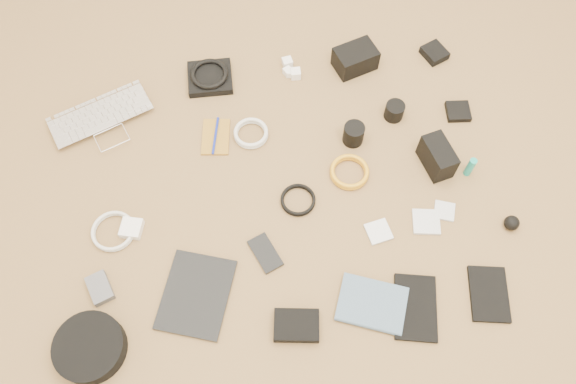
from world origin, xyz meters
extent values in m
cube|color=olive|center=(0.00, 0.00, -0.02)|extent=(4.00, 4.00, 0.04)
imported|color=silver|center=(-0.55, 0.36, 0.01)|extent=(0.40, 0.33, 0.03)
cube|color=black|center=(-0.18, 0.50, 0.01)|extent=(0.16, 0.15, 0.03)
torus|color=black|center=(-0.18, 0.50, 0.04)|extent=(0.17, 0.17, 0.02)
cube|color=white|center=(0.10, 0.52, 0.02)|extent=(0.04, 0.04, 0.03)
cube|color=white|center=(0.12, 0.46, 0.02)|extent=(0.04, 0.04, 0.03)
cube|color=white|center=(0.10, 0.47, 0.01)|extent=(0.03, 0.03, 0.03)
cube|color=white|center=(0.09, 0.48, 0.01)|extent=(0.04, 0.04, 0.03)
cube|color=black|center=(0.33, 0.47, 0.04)|extent=(0.16, 0.13, 0.08)
cube|color=black|center=(0.63, 0.47, 0.01)|extent=(0.10, 0.10, 0.03)
cube|color=olive|center=(-0.19, 0.26, 0.00)|extent=(0.11, 0.15, 0.01)
cylinder|color=#1424A2|center=(-0.19, 0.26, 0.01)|extent=(0.04, 0.14, 0.01)
torus|color=silver|center=(-0.07, 0.25, 0.01)|extent=(0.12, 0.12, 0.01)
cylinder|color=black|center=(0.26, 0.17, 0.04)|extent=(0.07, 0.07, 0.07)
cylinder|color=black|center=(0.41, 0.24, 0.03)|extent=(0.07, 0.07, 0.06)
cube|color=black|center=(0.63, 0.21, 0.01)|extent=(0.09, 0.09, 0.02)
cube|color=white|center=(-0.48, -0.03, 0.01)|extent=(0.08, 0.08, 0.03)
torus|color=silver|center=(-0.54, -0.03, 0.01)|extent=(0.16, 0.16, 0.01)
torus|color=black|center=(0.03, -0.02, 0.00)|extent=(0.13, 0.13, 0.01)
torus|color=orange|center=(0.22, 0.05, 0.01)|extent=(0.14, 0.14, 0.01)
cube|color=black|center=(0.50, 0.03, 0.05)|extent=(0.09, 0.14, 0.10)
cylinder|color=teal|center=(0.59, -0.02, 0.04)|extent=(0.03, 0.03, 0.08)
cube|color=#525256|center=(-0.58, -0.20, 0.01)|extent=(0.08, 0.10, 0.03)
cube|color=black|center=(-0.31, -0.27, 0.01)|extent=(0.26, 0.29, 0.01)
cube|color=black|center=(-0.09, -0.18, 0.00)|extent=(0.10, 0.13, 0.01)
cube|color=silver|center=(0.26, -0.17, 0.00)|extent=(0.08, 0.08, 0.01)
cube|color=silver|center=(0.41, -0.16, 0.01)|extent=(0.10, 0.10, 0.01)
cube|color=silver|center=(0.48, -0.14, 0.00)|extent=(0.08, 0.08, 0.01)
sphere|color=black|center=(0.66, -0.22, 0.02)|extent=(0.06, 0.06, 0.05)
cylinder|color=black|center=(-0.61, -0.37, 0.03)|extent=(0.23, 0.23, 0.05)
cube|color=black|center=(-0.04, -0.41, 0.02)|extent=(0.14, 0.11, 0.03)
imported|color=#48617A|center=(0.15, -0.45, 0.01)|extent=(0.23, 0.21, 0.02)
cube|color=black|center=(0.30, -0.42, 0.01)|extent=(0.16, 0.22, 0.01)
cube|color=black|center=(0.52, -0.42, 0.01)|extent=(0.14, 0.19, 0.01)
camera|label=1|loc=(-0.13, -0.78, 1.59)|focal=35.00mm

